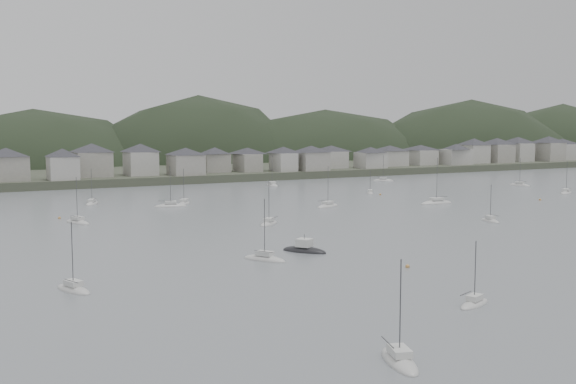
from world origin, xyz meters
TOP-DOWN VIEW (x-y plane):
  - ground at (0.00, 0.00)m, footprint 900.00×900.00m
  - far_shore_land at (0.00, 295.00)m, footprint 900.00×250.00m
  - forested_ridge at (4.83, 269.40)m, footprint 851.55×103.94m
  - waterfront_town at (50.59, 183.34)m, footprint 451.48×28.46m
  - sailboat_lead at (105.40, 81.60)m, footprint 8.68×6.14m
  - moored_fleet at (-0.95, 68.56)m, footprint 239.08×178.62m
  - motor_launch_far at (-18.81, 33.13)m, footprint 7.24×8.70m
  - mooring_buoys at (7.72, 66.59)m, footprint 151.17×101.26m

SIDE VIEW (x-z plane):
  - forested_ridge at x=4.83m, z-range -62.57..40.00m
  - ground at x=0.00m, z-range 0.00..0.00m
  - mooring_buoys at x=7.72m, z-range -0.20..0.50m
  - sailboat_lead at x=105.40m, z-range -5.55..5.90m
  - moored_fleet at x=-0.95m, z-range -6.81..7.16m
  - motor_launch_far at x=-18.81m, z-range -1.72..2.29m
  - far_shore_land at x=0.00m, z-range 0.00..3.00m
  - waterfront_town at x=50.59m, z-range 2.20..15.12m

